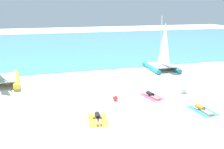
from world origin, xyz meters
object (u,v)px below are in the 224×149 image
Objects in this scene: sailboat_teal at (162,62)px; towel_left at (98,120)px; cooler_box at (182,91)px; sunbather_right at (202,108)px; towel_right at (202,111)px; sunbather_middle at (151,95)px; towel_middle at (152,97)px; beach_ball at (115,98)px; sunbather_left at (98,117)px.

sailboat_teal reaches higher than towel_left.
sunbather_right is at bearing -101.99° from cooler_box.
sunbather_middle is at bearing 119.47° from towel_right.
sailboat_teal is at bearing 72.67° from sunbather_right.
towel_left is 1.21× the size of sunbather_middle.
cooler_box is (7.21, 2.70, 0.17)m from towel_left.
sailboat_teal is 2.84× the size of towel_right.
towel_left is at bearing -128.47° from sailboat_teal.
sunbather_right is at bearing -59.69° from towel_middle.
sunbather_right is (6.51, -0.58, 0.13)m from towel_left.
towel_middle is 3.74m from towel_right.
beach_ball is at bearing 142.41° from sunbather_right.
towel_right is at bearing -5.66° from towel_left.
cooler_box is (0.70, 3.28, 0.05)m from sunbather_right.
sailboat_teal is 3.45× the size of sunbather_left.
cooler_box reaches higher than sunbather_middle.
towel_right is (6.52, -0.65, 0.00)m from towel_left.
sunbather_right is 5.61m from beach_ball.
sailboat_teal reaches higher than sunbather_right.
sunbather_left is at bearing 80.74° from towel_left.
sunbather_right is 3.35m from cooler_box.
cooler_box is at bearing 0.62° from beach_ball.
cooler_box is (5.29, 0.06, -0.00)m from beach_ball.
beach_ball is at bearing 172.35° from sunbather_middle.
sunbather_left is (0.01, 0.07, 0.13)m from towel_left.
sailboat_teal is 3.45× the size of sunbather_right.
sunbather_middle reaches higher than towel_left.
towel_middle is at bearing 37.86° from sunbather_left.
sunbather_right is at bearing -35.00° from beach_ball.
towel_left and towel_right have the same top height.
towel_right is (1.86, -3.24, 0.00)m from towel_middle.
sailboat_teal is at bearing 46.47° from towel_left.
sunbather_left is at bearing -159.91° from cooler_box.
towel_left is 6.54m from sunbather_right.
towel_right is 3.80× the size of cooler_box.
sunbather_left is 0.82× the size of towel_middle.
towel_middle is 2.56m from cooler_box.
sunbather_left is 7.67m from cooler_box.
sunbather_left reaches higher than towel_middle.
sailboat_teal is 13.35m from sunbather_left.
sunbather_left is at bearing 171.75° from sunbather_right.
sunbather_right is (6.50, -0.64, 0.00)m from sunbather_left.
cooler_box is (-2.01, -7.01, -0.62)m from sailboat_teal.
cooler_box is (2.55, 0.10, 0.17)m from towel_middle.
sailboat_teal is 13.41m from towel_left.
cooler_box reaches higher than sunbather_left.
cooler_box is at bearing -100.94° from sailboat_teal.
sailboat_teal is 2.84× the size of towel_middle.
sailboat_teal is 2.84× the size of towel_left.
sunbather_right is at bearing -68.24° from sunbather_middle.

